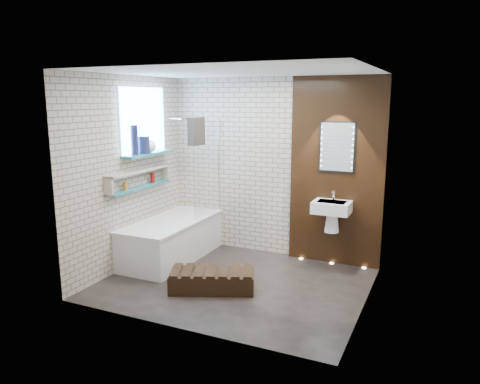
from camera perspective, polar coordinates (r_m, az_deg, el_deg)
The scene contains 15 objects.
ground at distance 5.93m, azimuth -0.61°, elevation -11.22°, with size 3.20×3.20×0.00m, color black.
room_shell at distance 5.56m, azimuth -0.64°, elevation 1.23°, with size 3.24×3.20×2.60m.
walnut_panel at distance 6.45m, azimuth 11.91°, elevation 2.42°, with size 1.30×0.06×2.60m, color black.
clerestory_window at distance 6.59m, azimuth -11.89°, elevation 7.88°, with size 0.18×1.00×0.94m.
display_niche at distance 6.49m, azimuth -12.40°, elevation 1.56°, with size 0.14×1.30×0.26m.
bathtub at distance 6.77m, azimuth -8.46°, elevation -5.81°, with size 0.79×1.74×0.70m.
bath_screen at distance 6.73m, azimuth -4.13°, elevation 2.85°, with size 0.01×0.78×1.40m, color white.
towel at distance 6.42m, azimuth -5.45°, elevation 7.52°, with size 0.11×0.29×0.39m, color black.
shower_head at distance 6.93m, azimuth -7.14°, elevation 9.02°, with size 0.18×0.18×0.02m, color silver.
washbasin at distance 6.36m, azimuth 11.33°, elevation -2.38°, with size 0.50×0.36×0.58m.
led_mirror at distance 6.36m, azimuth 11.97°, elevation 5.48°, with size 0.50×0.02×0.70m.
walnut_step at distance 5.71m, azimuth -3.49°, elevation -10.94°, with size 1.02×0.45×0.23m, color black.
niche_bottles at distance 6.55m, azimuth -12.02°, elevation 1.36°, with size 0.06×0.67×0.15m.
sill_vases at distance 6.48m, azimuth -11.87°, elevation 5.83°, with size 0.18×0.48×0.40m.
floor_uplights at distance 6.70m, azimuth 11.32°, elevation -8.66°, with size 0.96×0.06×0.01m.
Camera 1 is at (2.33, -4.95, 2.30)m, focal length 34.33 mm.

